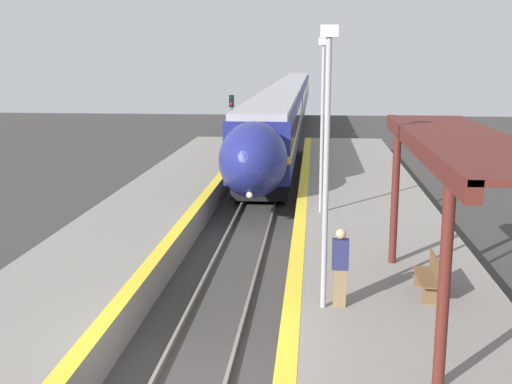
{
  "coord_description": "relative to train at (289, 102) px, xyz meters",
  "views": [
    {
      "loc": [
        2.36,
        -11.41,
        6.33
      ],
      "look_at": [
        0.61,
        7.72,
        2.27
      ],
      "focal_mm": 45.0,
      "sensor_mm": 36.0,
      "label": 1
    }
  ],
  "objects": [
    {
      "name": "lamppost_near",
      "position": [
        2.62,
        -45.23,
        2.03
      ],
      "size": [
        0.36,
        0.2,
        6.01
      ],
      "color": "#9E9EA3",
      "rests_on": "platform_right"
    },
    {
      "name": "platform_left",
      "position": [
        -3.69,
        -47.16,
        -1.85
      ],
      "size": [
        3.91,
        64.0,
        0.95
      ],
      "color": "gray",
      "rests_on": "ground_plane"
    },
    {
      "name": "rail_left",
      "position": [
        -0.72,
        -47.16,
        -2.24
      ],
      "size": [
        0.08,
        90.0,
        0.15
      ],
      "primitive_type": "cube",
      "color": "slate",
      "rests_on": "ground_plane"
    },
    {
      "name": "platform_bench",
      "position": [
        5.07,
        -44.28,
        -0.91
      ],
      "size": [
        0.44,
        1.51,
        0.89
      ],
      "color": "brown",
      "rests_on": "platform_right"
    },
    {
      "name": "train",
      "position": [
        0.0,
        0.0,
        0.0
      ],
      "size": [
        2.81,
        71.86,
        4.05
      ],
      "color": "black",
      "rests_on": "ground_plane"
    },
    {
      "name": "platform_right",
      "position": [
        4.28,
        -47.16,
        -1.85
      ],
      "size": [
        5.09,
        64.0,
        0.95
      ],
      "color": "gray",
      "rests_on": "ground_plane"
    },
    {
      "name": "rail_right",
      "position": [
        0.72,
        -47.16,
        -2.24
      ],
      "size": [
        0.08,
        90.0,
        0.15
      ],
      "primitive_type": "cube",
      "color": "slate",
      "rests_on": "ground_plane"
    },
    {
      "name": "person_waiting",
      "position": [
        2.97,
        -45.12,
        -0.46
      ],
      "size": [
        0.36,
        0.23,
        1.75
      ],
      "color": "#7F6647",
      "rests_on": "platform_right"
    },
    {
      "name": "lamppost_mid",
      "position": [
        2.62,
        -36.41,
        2.03
      ],
      "size": [
        0.36,
        0.2,
        6.01
      ],
      "color": "#9E9EA3",
      "rests_on": "platform_right"
    },
    {
      "name": "ground_plane",
      "position": [
        0.0,
        -47.16,
        -2.32
      ],
      "size": [
        120.0,
        120.0,
        0.0
      ],
      "primitive_type": "plane",
      "color": "#383533"
    },
    {
      "name": "railway_signal",
      "position": [
        -2.51,
        -21.07,
        0.23
      ],
      "size": [
        0.28,
        0.28,
        4.14
      ],
      "color": "#59595E",
      "rests_on": "ground_plane"
    },
    {
      "name": "station_canopy",
      "position": [
        5.06,
        -45.23,
        2.15
      ],
      "size": [
        2.02,
        9.61,
        3.8
      ],
      "color": "#511E19",
      "rests_on": "platform_right"
    }
  ]
}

